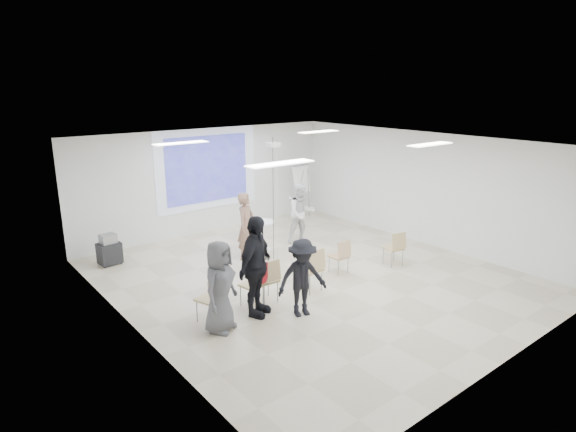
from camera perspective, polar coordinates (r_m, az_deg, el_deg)
floor at (r=10.97m, az=2.64°, el=-7.44°), size 8.00×9.00×0.10m
ceiling at (r=10.17m, az=2.85°, el=8.87°), size 8.00×9.00×0.10m
wall_back at (r=14.10m, az=-9.59°, el=4.16°), size 8.00×0.10×3.00m
wall_left at (r=8.46m, az=-18.38°, el=-4.08°), size 0.10×9.00×3.00m
wall_right at (r=13.42m, az=15.86°, el=3.20°), size 0.10×9.00×3.00m
projection_halo at (r=13.99m, az=-9.52°, el=5.52°), size 3.20×0.01×2.30m
projection_image at (r=13.97m, az=-9.49°, el=5.52°), size 2.60×0.01×1.90m
pedestal_table at (r=12.45m, az=-3.17°, el=-2.15°), size 0.73×0.73×0.81m
player_left at (r=11.78m, az=-4.99°, el=-0.68°), size 0.83×0.74×1.90m
player_right at (r=13.00m, az=1.61°, el=0.70°), size 1.04×0.92×1.81m
controller_left at (r=12.00m, az=-4.98°, el=1.11°), size 0.10×0.13×0.04m
controller_right at (r=12.99m, az=0.31°, el=2.14°), size 0.07×0.13×0.04m
chair_far_left at (r=8.90m, az=-8.97°, el=-9.30°), size 0.52×0.54×0.87m
chair_left_mid at (r=9.38m, az=-3.95°, el=-7.82°), size 0.47×0.50×0.87m
chair_left_inner at (r=9.52m, az=-2.42°, el=-7.28°), size 0.45×0.48×0.90m
chair_center at (r=10.00m, az=2.94°, el=-6.02°), size 0.47×0.50×0.94m
chair_right_inner at (r=10.99m, az=6.29°, el=-4.52°), size 0.39×0.42×0.81m
chair_right_far at (r=11.67m, az=12.62°, el=-3.47°), size 0.48×0.50×0.85m
red_jacket at (r=9.18m, az=-3.52°, el=-6.94°), size 0.43×0.17×0.40m
laptop at (r=9.62m, az=-2.75°, el=-7.37°), size 0.34×0.26×0.03m
audience_left at (r=8.85m, az=-3.87°, el=-5.16°), size 1.50×1.30×2.21m
audience_mid at (r=8.91m, az=1.69°, el=-6.75°), size 1.22×0.88×1.69m
audience_outer at (r=8.44m, az=-8.13°, el=-7.66°), size 1.08×0.97×1.85m
flipchart_easel at (r=15.23m, az=1.57°, el=4.42°), size 0.76×0.58×1.76m
av_cart at (r=12.32m, az=-20.43°, el=-3.84°), size 0.54×0.45×0.75m
ceiling_projector at (r=11.42m, az=-1.80°, el=7.78°), size 0.30×0.25×3.00m
fluor_panel_nw at (r=10.73m, az=-12.58°, el=8.44°), size 1.20×0.30×0.02m
fluor_panel_ne at (r=12.99m, az=3.64°, el=9.94°), size 1.20×0.30×0.02m
fluor_panel_sw at (r=7.77m, az=-0.92°, el=6.24°), size 1.20×0.30×0.02m
fluor_panel_se at (r=10.67m, az=16.49°, el=8.14°), size 1.20×0.30×0.02m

